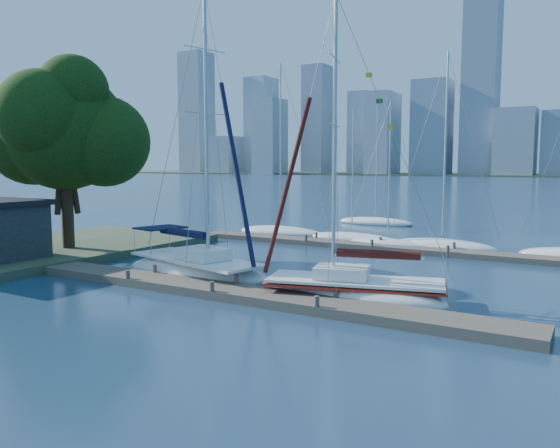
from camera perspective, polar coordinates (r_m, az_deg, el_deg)
The scene contains 12 objects.
ground at distance 24.40m, azimuth -5.80°, elevation -7.47°, with size 700.00×700.00×0.00m, color #162B47.
near_dock at distance 24.35m, azimuth -5.81°, elevation -7.02°, with size 26.00×2.00×0.40m, color #473E34.
far_dock at distance 37.50m, azimuth 11.46°, elevation -2.49°, with size 30.00×1.80×0.36m, color #473E34.
shore at distance 38.54m, azimuth -23.79°, elevation -2.55°, with size 12.00×22.00×0.50m, color #38472D.
tree at distance 37.05m, azimuth -21.63°, elevation 9.41°, with size 9.84×8.94×12.33m.
sailboat_navy at distance 28.20m, azimuth -8.81°, elevation -3.27°, with size 9.10×4.76×14.76m.
sailboat_maroon at distance 23.41m, azimuth 7.77°, elevation -5.40°, with size 8.35×4.58×13.24m.
bg_boat_0 at distance 44.99m, azimuth 0.06°, elevation -0.81°, with size 8.12×4.23×14.25m.
bg_boat_1 at distance 41.89m, azimuth 7.51°, elevation -1.47°, with size 7.25×3.51×10.21m.
bg_boat_2 at distance 38.90m, azimuth 11.20°, elevation -2.11°, with size 6.18×3.98×10.39m.
bg_boat_3 at distance 38.48m, azimuth 16.58°, elevation -2.25°, with size 7.33×2.42×13.50m.
bg_boat_6 at distance 53.82m, azimuth 9.95°, elevation 0.21°, with size 7.69×3.16×11.80m.
Camera 1 is at (14.14, -19.04, 5.74)m, focal length 35.00 mm.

